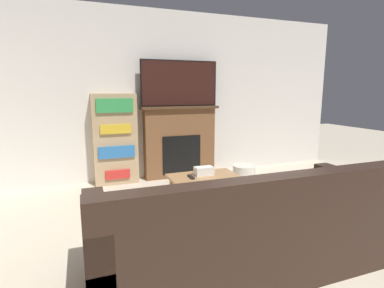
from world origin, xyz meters
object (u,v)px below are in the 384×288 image
(couch, at_px, (247,235))
(storage_basket, at_px, (244,171))
(bookshelf, at_px, (115,139))
(tv, at_px, (180,83))
(coffee_table, at_px, (203,182))
(fireplace, at_px, (180,141))

(couch, xyz_separation_m, storage_basket, (1.32, 2.31, -0.20))
(bookshelf, distance_m, storage_basket, 2.16)
(bookshelf, xyz_separation_m, storage_basket, (2.03, -0.44, -0.60))
(tv, relative_size, bookshelf, 0.91)
(coffee_table, xyz_separation_m, storage_basket, (1.19, 1.10, -0.27))
(couch, xyz_separation_m, bookshelf, (-0.71, 2.75, 0.40))
(tv, distance_m, storage_basket, 1.80)
(coffee_table, bearing_deg, tv, 82.06)
(fireplace, relative_size, couch, 0.53)
(coffee_table, distance_m, bookshelf, 1.78)
(storage_basket, bearing_deg, coffee_table, -137.34)
(tv, height_order, bookshelf, tv)
(bookshelf, height_order, storage_basket, bookshelf)
(tv, xyz_separation_m, storage_basket, (0.98, -0.44, -1.45))
(coffee_table, xyz_separation_m, bookshelf, (-0.84, 1.54, 0.33))
(storage_basket, bearing_deg, tv, 155.74)
(fireplace, distance_m, couch, 2.81)
(fireplace, height_order, coffee_table, fireplace)
(bookshelf, bearing_deg, tv, 0.16)
(couch, height_order, coffee_table, couch)
(fireplace, bearing_deg, couch, -97.01)
(fireplace, distance_m, tv, 0.95)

